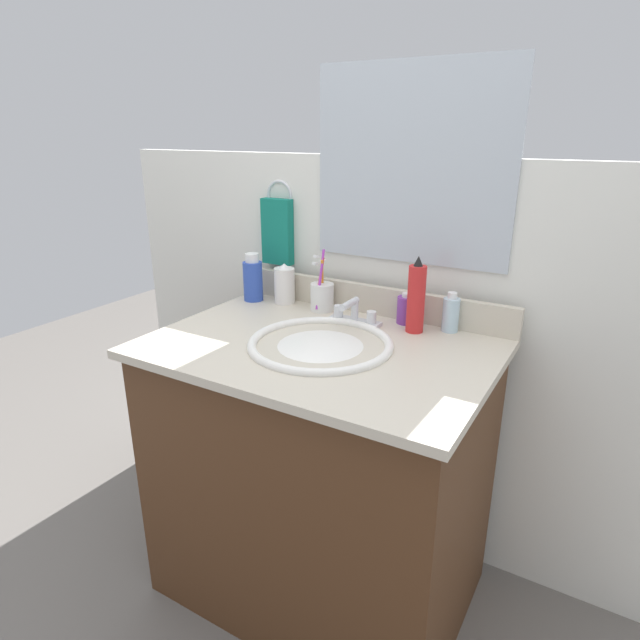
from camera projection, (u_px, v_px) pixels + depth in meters
ground_plane at (319, 581)px, 1.72m from camera, size 6.00×6.00×0.00m
vanity_cabinet at (319, 477)px, 1.58m from camera, size 0.88×0.59×0.80m
countertop at (319, 348)px, 1.45m from camera, size 0.92×0.64×0.02m
backsplash at (369, 299)px, 1.68m from camera, size 0.92×0.02×0.09m
back_wall at (375, 357)px, 1.80m from camera, size 2.02×0.04×1.30m
mirror_panel at (411, 165)px, 1.52m from camera, size 0.60×0.01×0.56m
towel_ring at (280, 195)px, 1.78m from camera, size 0.10×0.01×0.10m
hand_towel at (277, 232)px, 1.81m from camera, size 0.11×0.04×0.22m
sink_basin at (320, 356)px, 1.44m from camera, size 0.39×0.39×0.11m
faucet at (354, 315)px, 1.58m from camera, size 0.16×0.10×0.08m
bottle_shampoo_blue at (253, 279)px, 1.79m from camera, size 0.06×0.06×0.16m
bottle_gel_clear at (451, 314)px, 1.52m from camera, size 0.05×0.05×0.12m
bottle_spray_red at (416, 298)px, 1.50m from camera, size 0.05×0.05×0.22m
bottle_lotion_white at (285, 285)px, 1.77m from camera, size 0.07×0.07×0.13m
bottle_cream_purple at (406, 309)px, 1.59m from camera, size 0.06×0.06×0.09m
cup_white_ceramic at (322, 296)px, 1.70m from camera, size 0.07×0.08×0.20m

